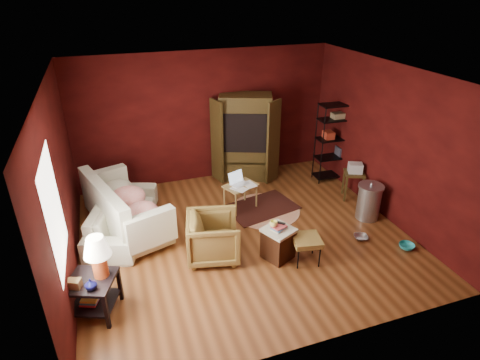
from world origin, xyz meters
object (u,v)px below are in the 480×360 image
object	(u,v)px
side_table	(95,269)
hamper	(278,243)
sofa	(122,211)
laptop_desk	(240,187)
armchair	(213,235)
wire_shelving	(336,139)
tv_armoire	(245,136)

from	to	relation	value
side_table	hamper	bearing A→B (deg)	5.91
sofa	hamper	size ratio (longest dim) A/B	3.41
hamper	laptop_desk	bearing A→B (deg)	92.50
sofa	armchair	world-z (taller)	armchair
wire_shelving	sofa	bearing A→B (deg)	-169.84
sofa	armchair	distance (m)	1.82
armchair	wire_shelving	distance (m)	3.86
hamper	laptop_desk	distance (m)	1.66
wire_shelving	side_table	bearing A→B (deg)	-151.24
armchair	sofa	bearing A→B (deg)	59.46
side_table	laptop_desk	xyz separation A→B (m)	(2.66, 1.93, -0.23)
armchair	wire_shelving	size ratio (longest dim) A/B	0.48
side_table	wire_shelving	size ratio (longest dim) A/B	0.67
sofa	wire_shelving	distance (m)	4.71
laptop_desk	tv_armoire	bearing A→B (deg)	44.69
sofa	tv_armoire	xyz separation A→B (m)	(2.78, 1.34, 0.58)
hamper	tv_armoire	distance (m)	3.07
armchair	wire_shelving	world-z (taller)	wire_shelving
hamper	wire_shelving	bearing A→B (deg)	43.82
armchair	hamper	xyz separation A→B (m)	(0.97, -0.35, -0.13)
hamper	laptop_desk	size ratio (longest dim) A/B	0.82
side_table	wire_shelving	distance (m)	5.68
wire_shelving	laptop_desk	bearing A→B (deg)	-163.86
armchair	tv_armoire	distance (m)	3.03
laptop_desk	wire_shelving	bearing A→B (deg)	-7.94
armchair	laptop_desk	bearing A→B (deg)	-21.52
sofa	laptop_desk	xyz separation A→B (m)	(2.22, 0.05, 0.06)
laptop_desk	wire_shelving	size ratio (longest dim) A/B	0.43
armchair	wire_shelving	xyz separation A→B (m)	(3.31, 1.90, 0.54)
sofa	tv_armoire	size ratio (longest dim) A/B	1.11
laptop_desk	wire_shelving	world-z (taller)	wire_shelving
side_table	sofa	bearing A→B (deg)	76.65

